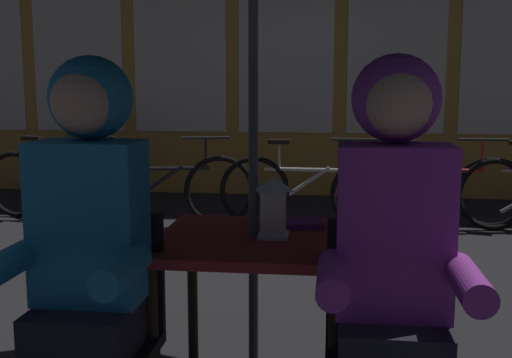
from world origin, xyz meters
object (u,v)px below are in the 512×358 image
Objects in this scene: person_right_hooded at (394,240)px; bicycle_nearest at (60,185)px; cafe_table at (253,262)px; chair_right at (389,345)px; lantern at (274,205)px; bicycle_third at (310,191)px; person_left_hooded at (87,231)px; bicycle_fourth at (436,192)px; chair_left at (98,330)px; book at (297,224)px; potted_plant at (91,155)px; bicycle_second at (164,190)px.

person_right_hooded is 0.84× the size of bicycle_nearest.
cafe_table is 0.62m from chair_right.
lantern is at bearing -54.93° from bicycle_nearest.
bicycle_third is at bearing 95.92° from person_right_hooded.
cafe_table is 4.13m from bicycle_nearest.
cafe_table is at bearing -55.72° from bicycle_nearest.
bicycle_third is at bearing 81.43° from person_left_hooded.
bicycle_nearest and bicycle_fourth have the same top height.
chair_left is 0.88m from book.
book is (2.48, -3.22, 0.41)m from bicycle_nearest.
person_right_hooded is at bearing -59.09° from potted_plant.
cafe_table is at bearing -91.52° from bicycle_third.
chair_right is 0.62× the size of person_right_hooded.
bicycle_fourth is at bearing 4.23° from bicycle_second.
lantern is 1.16× the size of book.
lantern is at bearing 36.65° from person_left_hooded.
chair_left is 0.53× the size of bicycle_second.
cafe_table is at bearing -61.34° from potted_plant.
bicycle_third is at bearing 80.89° from book.
bicycle_nearest is (-2.80, 3.77, -0.14)m from chair_right.
chair_right is (0.40, -0.36, -0.37)m from lantern.
bicycle_third is at bearing 3.50° from bicycle_second.
person_left_hooded is 4.28m from bicycle_nearest.
person_left_hooded is at bearing -98.57° from bicycle_third.
bicycle_nearest is (-2.40, 3.42, -0.51)m from lantern.
person_left_hooded is at bearing 180.00° from person_right_hooded.
bicycle_second is at bearing -43.34° from potted_plant.
bicycle_second is 0.98× the size of bicycle_third.
chair_right is 0.36m from person_right_hooded.
book is at bearing -65.47° from bicycle_second.
bicycle_fourth is (1.70, 3.82, -0.14)m from chair_left.
potted_plant is at bearing 111.84° from chair_left.
lantern is 0.14× the size of bicycle_nearest.
potted_plant reaches higher than bicycle_nearest.
chair_left is 4.35× the size of book.
lantern is at bearing -122.66° from book.
bicycle_nearest is 4.09m from book.
chair_left is (-0.48, -0.37, -0.15)m from cafe_table.
chair_right is 4.70m from bicycle_nearest.
bicycle_third is 3.19m from book.
chair_right is 4.35× the size of book.
bicycle_nearest is at bearing 125.07° from lantern.
lantern is 0.65m from chair_right.
lantern is 0.14× the size of bicycle_third.
bicycle_nearest and bicycle_third have the same top height.
person_left_hooded is 1.52× the size of potted_plant.
bicycle_third is at bearing -1.35° from bicycle_nearest.
person_right_hooded reaches higher than bicycle_nearest.
bicycle_fourth is 8.40× the size of book.
person_right_hooded is (0.96, 0.00, 0.00)m from person_left_hooded.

